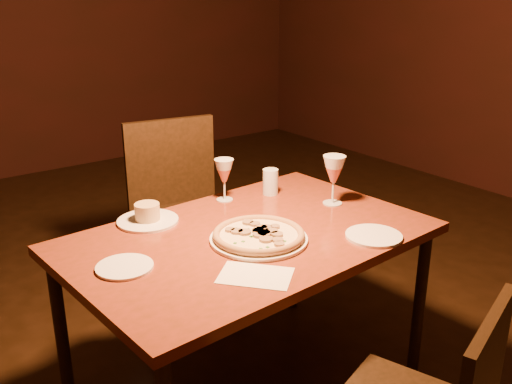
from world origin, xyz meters
TOP-DOWN VIEW (x-y plane):
  - dining_table at (0.10, 0.11)m, footprint 1.31×0.89m
  - chair_far at (0.25, 0.85)m, footprint 0.51×0.51m
  - pizza_plate at (0.10, 0.04)m, footprint 0.34×0.34m
  - ramekin_saucer at (-0.13, 0.42)m, footprint 0.23×0.23m
  - wine_glass_far at (0.23, 0.44)m, footprint 0.08×0.08m
  - wine_glass_right at (0.55, 0.15)m, footprint 0.09×0.09m
  - water_tumbler at (0.42, 0.39)m, footprint 0.07×0.07m
  - side_plate_left at (-0.36, 0.13)m, footprint 0.18×0.18m
  - side_plate_near at (0.44, -0.18)m, footprint 0.20×0.20m
  - menu_card at (-0.07, -0.16)m, footprint 0.25×0.26m

SIDE VIEW (x-z plane):
  - chair_far at x=0.25m, z-range 0.06..0.97m
  - dining_table at x=0.10m, z-range 0.28..0.96m
  - menu_card at x=-0.07m, z-range 0.68..0.68m
  - side_plate_left at x=-0.36m, z-range 0.68..0.69m
  - side_plate_near at x=0.44m, z-range 0.68..0.69m
  - pizza_plate at x=0.10m, z-range 0.68..0.72m
  - ramekin_saucer at x=-0.13m, z-range 0.67..0.74m
  - water_tumbler at x=0.42m, z-range 0.68..0.79m
  - wine_glass_far at x=0.23m, z-range 0.68..0.85m
  - wine_glass_right at x=0.55m, z-range 0.68..0.88m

